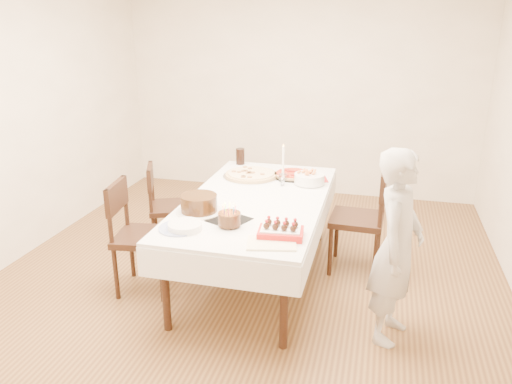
% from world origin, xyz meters
% --- Properties ---
extents(floor, '(5.00, 5.00, 0.00)m').
position_xyz_m(floor, '(0.00, 0.00, 0.00)').
color(floor, '#55341D').
rests_on(floor, ground).
extents(wall_back, '(4.50, 0.04, 2.70)m').
position_xyz_m(wall_back, '(0.00, 2.50, 1.35)').
color(wall_back, '#F0E4CA').
rests_on(wall_back, floor).
extents(wall_front, '(4.50, 0.04, 2.70)m').
position_xyz_m(wall_front, '(0.00, -2.50, 1.35)').
color(wall_front, '#F0E4CA').
rests_on(wall_front, floor).
extents(wall_left, '(0.04, 5.00, 2.70)m').
position_xyz_m(wall_left, '(-2.25, 0.00, 1.35)').
color(wall_left, '#F0E4CA').
rests_on(wall_left, floor).
extents(dining_table, '(1.41, 2.27, 0.75)m').
position_xyz_m(dining_table, '(0.07, 0.04, 0.38)').
color(dining_table, white).
rests_on(dining_table, floor).
extents(chair_right_savory, '(0.52, 0.52, 0.98)m').
position_xyz_m(chair_right_savory, '(0.91, 0.43, 0.49)').
color(chair_right_savory, black).
rests_on(chair_right_savory, floor).
extents(chair_left_savory, '(0.59, 0.59, 0.88)m').
position_xyz_m(chair_left_savory, '(-0.89, 0.41, 0.44)').
color(chair_left_savory, black).
rests_on(chair_left_savory, floor).
extents(chair_left_dessert, '(0.56, 0.56, 0.96)m').
position_xyz_m(chair_left_dessert, '(-0.79, -0.38, 0.48)').
color(chair_left_dessert, black).
rests_on(chair_left_dessert, floor).
extents(person, '(0.46, 0.58, 1.41)m').
position_xyz_m(person, '(1.23, -0.55, 0.71)').
color(person, beige).
rests_on(person, floor).
extents(pizza_white, '(0.69, 0.69, 0.04)m').
position_xyz_m(pizza_white, '(-0.13, 0.63, 0.77)').
color(pizza_white, beige).
rests_on(pizza_white, dining_table).
extents(pizza_pepperoni, '(0.42, 0.42, 0.04)m').
position_xyz_m(pizza_pepperoni, '(0.26, 0.73, 0.77)').
color(pizza_pepperoni, red).
rests_on(pizza_pepperoni, dining_table).
extents(red_placemat, '(0.32, 0.32, 0.01)m').
position_xyz_m(red_placemat, '(0.46, 0.72, 0.75)').
color(red_placemat, '#B21E1E').
rests_on(red_placemat, dining_table).
extents(pasta_bowl, '(0.36, 0.36, 0.09)m').
position_xyz_m(pasta_bowl, '(0.45, 0.55, 0.80)').
color(pasta_bowl, white).
rests_on(pasta_bowl, dining_table).
extents(taper_candle, '(0.09, 0.09, 0.36)m').
position_xyz_m(taper_candle, '(0.19, 0.57, 0.93)').
color(taper_candle, white).
rests_on(taper_candle, dining_table).
extents(shaker_pair, '(0.08, 0.08, 0.08)m').
position_xyz_m(shaker_pair, '(0.21, 0.43, 0.79)').
color(shaker_pair, white).
rests_on(shaker_pair, dining_table).
extents(cola_glass, '(0.09, 0.09, 0.17)m').
position_xyz_m(cola_glass, '(-0.36, 1.02, 0.83)').
color(cola_glass, black).
rests_on(cola_glass, dining_table).
extents(layer_cake, '(0.39, 0.39, 0.14)m').
position_xyz_m(layer_cake, '(-0.29, -0.37, 0.82)').
color(layer_cake, '#341E0D').
rests_on(layer_cake, dining_table).
extents(cake_board, '(0.36, 0.36, 0.01)m').
position_xyz_m(cake_board, '(-0.01, -0.47, 0.75)').
color(cake_board, black).
rests_on(cake_board, dining_table).
extents(birthday_cake, '(0.18, 0.18, 0.16)m').
position_xyz_m(birthday_cake, '(0.03, -0.58, 0.84)').
color(birthday_cake, '#3E2111').
rests_on(birthday_cake, dining_table).
extents(strawberry_box, '(0.34, 0.24, 0.08)m').
position_xyz_m(strawberry_box, '(0.43, -0.67, 0.79)').
color(strawberry_box, red).
rests_on(strawberry_box, dining_table).
extents(box_lid, '(0.37, 0.29, 0.03)m').
position_xyz_m(box_lid, '(0.40, -0.81, 0.75)').
color(box_lid, beige).
rests_on(box_lid, dining_table).
extents(plate_stack, '(0.29, 0.29, 0.05)m').
position_xyz_m(plate_stack, '(-0.27, -0.72, 0.78)').
color(plate_stack, white).
rests_on(plate_stack, dining_table).
extents(china_plate, '(0.41, 0.41, 0.01)m').
position_xyz_m(china_plate, '(-0.31, -0.72, 0.76)').
color(china_plate, white).
rests_on(china_plate, dining_table).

